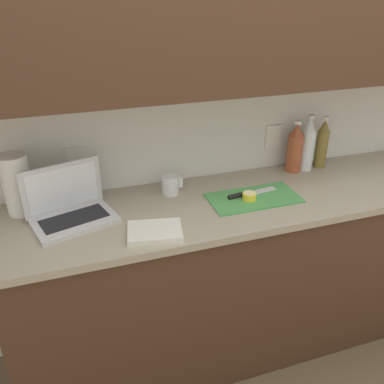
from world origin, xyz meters
name	(u,v)px	position (x,y,z in m)	size (l,w,h in m)	color
ground_plane	(244,336)	(0.00, 0.00, 0.00)	(12.00, 12.00, 0.00)	brown
wall_back	(243,53)	(0.00, 0.22, 1.56)	(5.20, 0.38, 2.60)	white
counter_unit	(252,270)	(0.02, 0.00, 0.48)	(2.43, 0.58, 0.93)	#472D1E
laptop	(70,207)	(-0.85, 0.06, 0.99)	(0.39, 0.31, 0.24)	silver
cutting_board	(254,198)	(-0.02, -0.02, 0.94)	(0.43, 0.22, 0.01)	#4C9E51
knife	(244,194)	(-0.06, 0.01, 0.95)	(0.27, 0.06, 0.02)	silver
lemon_half_cut	(249,196)	(-0.05, -0.04, 0.96)	(0.07, 0.07, 0.03)	yellow
bottle_green_soda	(322,144)	(0.49, 0.20, 1.06)	(0.06, 0.06, 0.29)	olive
bottle_oil_tall	(308,145)	(0.40, 0.20, 1.07)	(0.08, 0.08, 0.30)	silver
bottle_water_clear	(295,148)	(0.32, 0.20, 1.06)	(0.08, 0.08, 0.28)	#A34C2D
measuring_cup	(170,185)	(-0.38, 0.15, 0.98)	(0.10, 0.08, 0.09)	silver
paper_towel_roll	(17,185)	(-1.05, 0.19, 1.07)	(0.12, 0.12, 0.27)	white
dish_towel	(155,231)	(-0.54, -0.17, 0.94)	(0.22, 0.16, 0.02)	silver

